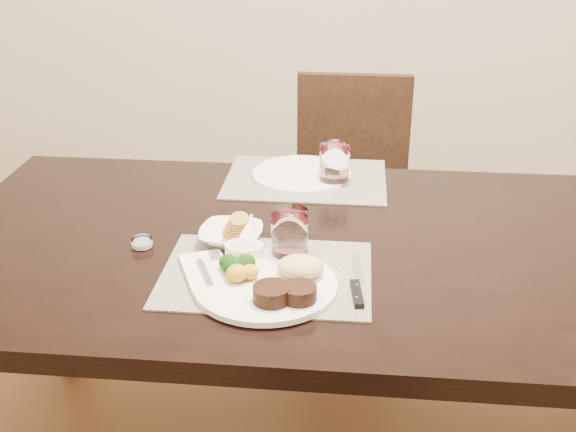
# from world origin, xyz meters

# --- Properties ---
(dining_table) EXTENTS (2.00, 1.00, 0.75)m
(dining_table) POSITION_xyz_m (0.00, 0.00, 0.67)
(dining_table) COLOR black
(dining_table) RESTS_ON ground
(chair_far) EXTENTS (0.42, 0.42, 0.90)m
(chair_far) POSITION_xyz_m (0.00, 0.93, 0.50)
(chair_far) COLOR black
(chair_far) RESTS_ON ground
(placemat_near) EXTENTS (0.46, 0.34, 0.00)m
(placemat_near) POSITION_xyz_m (-0.17, -0.17, 0.75)
(placemat_near) COLOR gray
(placemat_near) RESTS_ON dining_table
(placemat_far) EXTENTS (0.46, 0.34, 0.00)m
(placemat_far) POSITION_xyz_m (-0.13, 0.39, 0.75)
(placemat_far) COLOR gray
(placemat_far) RESTS_ON dining_table
(dinner_plate) EXTENTS (0.31, 0.31, 0.05)m
(dinner_plate) POSITION_xyz_m (-0.15, -0.24, 0.77)
(dinner_plate) COLOR white
(dinner_plate) RESTS_ON placemat_near
(napkin_fork) EXTENTS (0.16, 0.20, 0.02)m
(napkin_fork) POSITION_xyz_m (-0.30, -0.19, 0.76)
(napkin_fork) COLOR white
(napkin_fork) RESTS_ON placemat_near
(steak_knife) EXTENTS (0.03, 0.24, 0.01)m
(steak_knife) POSITION_xyz_m (0.03, -0.22, 0.76)
(steak_knife) COLOR silver
(steak_knife) RESTS_ON placemat_near
(cracker_bowl) EXTENTS (0.16, 0.16, 0.07)m
(cracker_bowl) POSITION_xyz_m (-0.28, -0.03, 0.77)
(cracker_bowl) COLOR white
(cracker_bowl) RESTS_ON placemat_near
(sauce_ramekin) EXTENTS (0.09, 0.13, 0.07)m
(sauce_ramekin) POSITION_xyz_m (-0.23, -0.11, 0.77)
(sauce_ramekin) COLOR white
(sauce_ramekin) RESTS_ON placemat_near
(wine_glass_near) EXTENTS (0.08, 0.08, 0.12)m
(wine_glass_near) POSITION_xyz_m (-0.13, -0.09, 0.81)
(wine_glass_near) COLOR white
(wine_glass_near) RESTS_ON placemat_near
(far_plate) EXTENTS (0.29, 0.29, 0.01)m
(far_plate) POSITION_xyz_m (-0.14, 0.40, 0.76)
(far_plate) COLOR white
(far_plate) RESTS_ON placemat_far
(wine_glass_far) EXTENTS (0.09, 0.09, 0.12)m
(wine_glass_far) POSITION_xyz_m (-0.05, 0.36, 0.81)
(wine_glass_far) COLOR white
(wine_glass_far) RESTS_ON placemat_far
(salt_cellar) EXTENTS (0.05, 0.05, 0.02)m
(salt_cellar) POSITION_xyz_m (-0.48, -0.07, 0.76)
(salt_cellar) COLOR white
(salt_cellar) RESTS_ON dining_table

